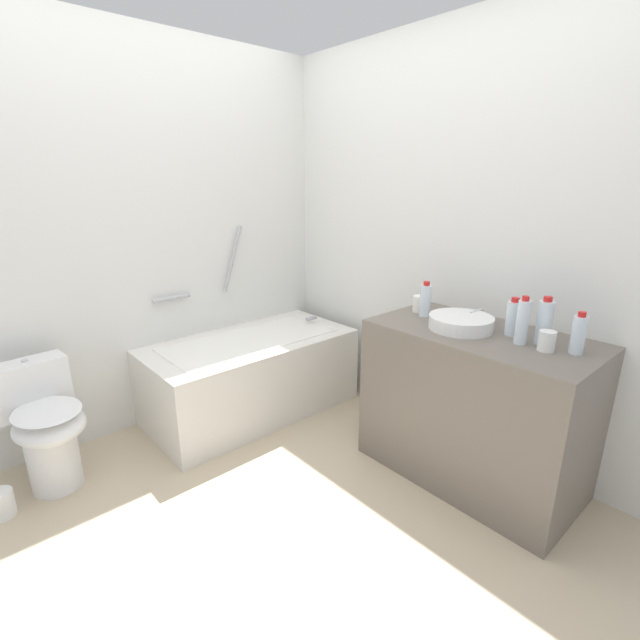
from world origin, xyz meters
name	(u,v)px	position (x,y,z in m)	size (l,w,h in m)	color
ground_plane	(262,522)	(0.00, 0.00, 0.00)	(3.75, 3.75, 0.00)	#C1AD8E
wall_back_tiled	(128,241)	(0.00, 1.35, 1.21)	(3.15, 0.10, 2.42)	silver
wall_right_mirror	(450,242)	(1.42, 0.00, 1.21)	(0.10, 3.00, 2.42)	silver
bathtub	(252,373)	(0.59, 0.95, 0.29)	(1.40, 0.69, 1.26)	silver
toilet	(45,425)	(-0.66, 0.98, 0.35)	(0.39, 0.53, 0.68)	white
vanity_counter	(474,406)	(1.08, -0.45, 0.42)	(0.60, 1.10, 0.83)	#6B6056
sink_basin	(461,322)	(1.04, -0.34, 0.87)	(0.33, 0.33, 0.07)	white
sink_faucet	(480,316)	(1.23, -0.34, 0.87)	(0.13, 0.15, 0.07)	silver
water_bottle_0	(425,300)	(1.09, -0.08, 0.92)	(0.06, 0.06, 0.20)	silver
water_bottle_1	(578,334)	(1.12, -0.87, 0.92)	(0.06, 0.06, 0.19)	silver
water_bottle_2	(544,322)	(1.13, -0.72, 0.94)	(0.07, 0.07, 0.23)	silver
water_bottle_3	(513,318)	(1.15, -0.56, 0.92)	(0.07, 0.07, 0.19)	silver
water_bottle_4	(522,322)	(1.06, -0.65, 0.94)	(0.06, 0.06, 0.23)	silver
drinking_glass_0	(547,341)	(1.06, -0.77, 0.88)	(0.07, 0.07, 0.09)	white
drinking_glass_1	(420,304)	(1.14, -0.01, 0.88)	(0.08, 0.08, 0.10)	white
toilet_paper_roll	(2,504)	(-0.92, 0.87, 0.07)	(0.11, 0.11, 0.14)	white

